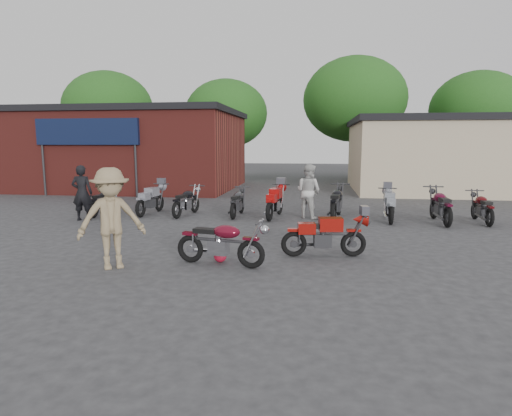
# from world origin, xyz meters

# --- Properties ---
(ground) EXTENTS (90.00, 90.00, 0.00)m
(ground) POSITION_xyz_m (0.00, 0.00, 0.00)
(ground) COLOR #2F2F31
(brick_building) EXTENTS (12.00, 8.00, 4.00)m
(brick_building) POSITION_xyz_m (-9.00, 14.00, 2.00)
(brick_building) COLOR maroon
(brick_building) RESTS_ON ground
(stucco_building) EXTENTS (10.00, 8.00, 3.50)m
(stucco_building) POSITION_xyz_m (8.50, 15.00, 1.75)
(stucco_building) COLOR tan
(stucco_building) RESTS_ON ground
(tree_0) EXTENTS (6.56, 6.56, 8.20)m
(tree_0) POSITION_xyz_m (-14.00, 22.00, 4.10)
(tree_0) COLOR #154311
(tree_0) RESTS_ON ground
(tree_1) EXTENTS (5.92, 5.92, 7.40)m
(tree_1) POSITION_xyz_m (-5.00, 22.00, 3.70)
(tree_1) COLOR #154311
(tree_1) RESTS_ON ground
(tree_2) EXTENTS (7.04, 7.04, 8.80)m
(tree_2) POSITION_xyz_m (4.00, 22.00, 4.40)
(tree_2) COLOR #154311
(tree_2) RESTS_ON ground
(tree_3) EXTENTS (6.08, 6.08, 7.60)m
(tree_3) POSITION_xyz_m (12.00, 22.00, 3.80)
(tree_3) COLOR #154311
(tree_3) RESTS_ON ground
(vintage_motorcycle) EXTENTS (1.93, 0.96, 1.07)m
(vintage_motorcycle) POSITION_xyz_m (-0.35, -0.54, 0.54)
(vintage_motorcycle) COLOR #5D0B1B
(vintage_motorcycle) RESTS_ON ground
(sportbike) EXTENTS (1.86, 0.84, 1.04)m
(sportbike) POSITION_xyz_m (1.74, 0.46, 0.52)
(sportbike) COLOR #A0130D
(sportbike) RESTS_ON ground
(helmet) EXTENTS (0.33, 0.33, 0.25)m
(helmet) POSITION_xyz_m (-0.44, -0.29, 0.12)
(helmet) COLOR #AF122B
(helmet) RESTS_ON ground
(person_dark) EXTENTS (0.71, 0.53, 1.78)m
(person_dark) POSITION_xyz_m (-5.92, 3.91, 0.89)
(person_dark) COLOR black
(person_dark) RESTS_ON ground
(person_light) EXTENTS (1.10, 1.04, 1.79)m
(person_light) POSITION_xyz_m (1.27, 5.36, 0.90)
(person_light) COLOR beige
(person_light) RESTS_ON ground
(person_tan) EXTENTS (1.49, 1.34, 2.00)m
(person_tan) POSITION_xyz_m (-2.45, -1.01, 1.00)
(person_tan) COLOR #917D5A
(person_tan) RESTS_ON ground
(row_bike_0) EXTENTS (0.70, 1.84, 1.05)m
(row_bike_0) POSITION_xyz_m (-5.77, 5.04, 0.52)
(row_bike_0) COLOR black
(row_bike_0) RESTS_ON ground
(row_bike_1) EXTENTS (0.81, 1.97, 1.11)m
(row_bike_1) POSITION_xyz_m (-4.23, 5.42, 0.56)
(row_bike_1) COLOR gray
(row_bike_1) RESTS_ON ground
(row_bike_2) EXTENTS (0.92, 1.93, 1.08)m
(row_bike_2) POSITION_xyz_m (-2.90, 5.31, 0.54)
(row_bike_2) COLOR black
(row_bike_2) RESTS_ON ground
(row_bike_3) EXTENTS (0.65, 1.82, 1.05)m
(row_bike_3) POSITION_xyz_m (-1.13, 5.41, 0.52)
(row_bike_3) COLOR #27272A
(row_bike_3) RESTS_ON ground
(row_bike_4) EXTENTS (0.93, 2.08, 1.17)m
(row_bike_4) POSITION_xyz_m (0.16, 5.30, 0.58)
(row_bike_4) COLOR #B7100F
(row_bike_4) RESTS_ON ground
(row_bike_5) EXTENTS (1.01, 2.15, 1.20)m
(row_bike_5) POSITION_xyz_m (2.20, 5.44, 0.60)
(row_bike_5) COLOR black
(row_bike_5) RESTS_ON ground
(row_bike_6) EXTENTS (0.75, 1.91, 1.09)m
(row_bike_6) POSITION_xyz_m (3.85, 5.22, 0.54)
(row_bike_6) COLOR gray
(row_bike_6) RESTS_ON ground
(row_bike_7) EXTENTS (0.69, 2.05, 1.18)m
(row_bike_7) POSITION_xyz_m (5.36, 5.05, 0.59)
(row_bike_7) COLOR #4E0922
(row_bike_7) RESTS_ON ground
(row_bike_8) EXTENTS (0.65, 1.82, 1.05)m
(row_bike_8) POSITION_xyz_m (6.66, 5.25, 0.52)
(row_bike_8) COLOR #4E090D
(row_bike_8) RESTS_ON ground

